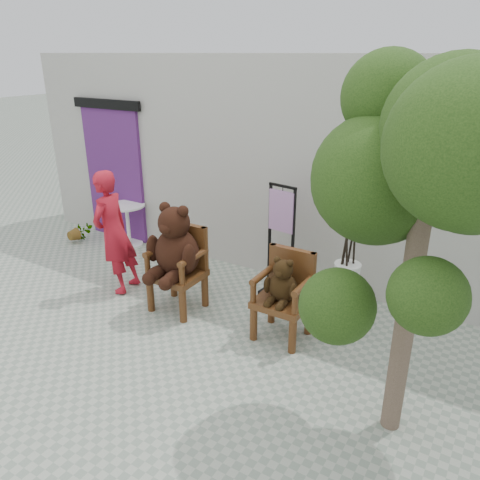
{
  "coord_description": "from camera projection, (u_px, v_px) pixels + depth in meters",
  "views": [
    {
      "loc": [
        2.77,
        -2.9,
        3.01
      ],
      "look_at": [
        0.12,
        1.47,
        0.95
      ],
      "focal_mm": 35.0,
      "sensor_mm": 36.0,
      "label": 1
    }
  ],
  "objects": [
    {
      "name": "cafe_table",
      "position": [
        128.0,
        220.0,
        7.69
      ],
      "size": [
        0.6,
        0.6,
        0.7
      ],
      "rotation": [
        0.0,
        0.0,
        -0.06
      ],
      "color": "white",
      "rests_on": "ground"
    },
    {
      "name": "back_wall",
      "position": [
        292.0,
        166.0,
        6.66
      ],
      "size": [
        9.0,
        1.0,
        3.0
      ],
      "primitive_type": "cube",
      "color": "#B1AEA6",
      "rests_on": "ground"
    },
    {
      "name": "display_stand",
      "position": [
        280.0,
        255.0,
        6.01
      ],
      "size": [
        0.5,
        0.42,
        1.51
      ],
      "rotation": [
        0.0,
        0.0,
        -0.16
      ],
      "color": "black",
      "rests_on": "ground"
    },
    {
      "name": "ground_plane",
      "position": [
        155.0,
        370.0,
        4.76
      ],
      "size": [
        60.0,
        60.0,
        0.0
      ],
      "primitive_type": "plane",
      "color": "#9CA392",
      "rests_on": "ground"
    },
    {
      "name": "person",
      "position": [
        114.0,
        233.0,
        6.12
      ],
      "size": [
        0.47,
        0.64,
        1.62
      ],
      "primitive_type": "imported",
      "rotation": [
        0.0,
        0.0,
        -1.42
      ],
      "color": "#AD1525",
      "rests_on": "ground"
    },
    {
      "name": "chair_big",
      "position": [
        176.0,
        252.0,
        5.64
      ],
      "size": [
        0.68,
        0.72,
        1.38
      ],
      "color": "#42230E",
      "rests_on": "ground"
    },
    {
      "name": "stool_bucket",
      "position": [
        346.0,
        278.0,
        5.28
      ],
      "size": [
        0.32,
        0.32,
        1.45
      ],
      "rotation": [
        0.0,
        0.0,
        -0.42
      ],
      "color": "white",
      "rests_on": "ground"
    },
    {
      "name": "chair_small",
      "position": [
        284.0,
        288.0,
        5.15
      ],
      "size": [
        0.57,
        0.52,
        1.0
      ],
      "color": "#42230E",
      "rests_on": "ground"
    },
    {
      "name": "doorway",
      "position": [
        115.0,
        171.0,
        7.81
      ],
      "size": [
        1.4,
        0.11,
        2.33
      ],
      "color": "#542165",
      "rests_on": "ground"
    },
    {
      "name": "tree",
      "position": [
        438.0,
        160.0,
        3.18
      ],
      "size": [
        1.7,
        1.75,
        3.05
      ],
      "rotation": [
        0.0,
        0.0,
        -0.41
      ],
      "color": "brown",
      "rests_on": "ground"
    },
    {
      "name": "potted_plant",
      "position": [
        79.0,
        232.0,
        7.92
      ],
      "size": [
        0.36,
        0.32,
        0.37
      ],
      "primitive_type": "imported",
      "rotation": [
        0.0,
        0.0,
        -0.09
      ],
      "color": "black",
      "rests_on": "ground"
    }
  ]
}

